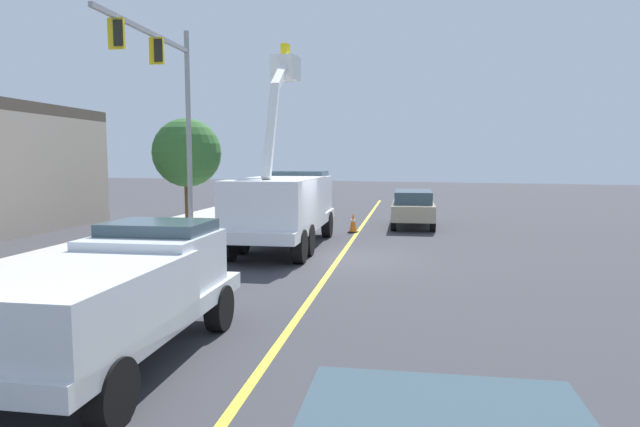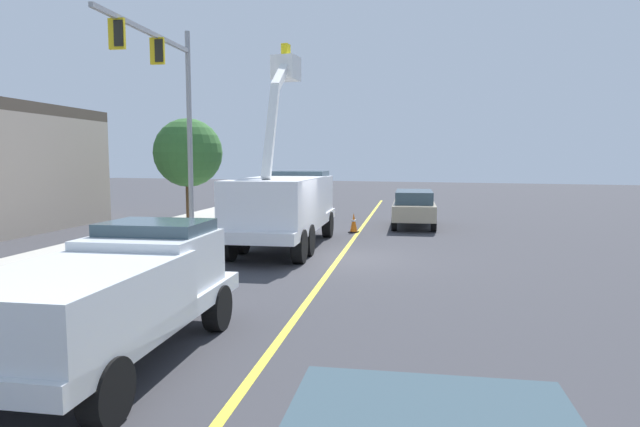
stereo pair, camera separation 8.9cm
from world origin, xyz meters
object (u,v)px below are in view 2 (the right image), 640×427
object	(u,v)px
passing_minivan	(414,206)
service_pickup_truck	(114,293)
traffic_signal_mast	(169,90)
utility_bucket_truck	(285,202)
traffic_cone_mid_front	(354,223)

from	to	relation	value
passing_minivan	service_pickup_truck	bearing A→B (deg)	176.24
passing_minivan	traffic_signal_mast	xyz separation A→B (m)	(-6.72, 8.71, 4.96)
utility_bucket_truck	traffic_signal_mast	world-z (taller)	traffic_signal_mast
utility_bucket_truck	traffic_cone_mid_front	size ratio (longest dim) A/B	10.00
traffic_signal_mast	traffic_cone_mid_front	bearing A→B (deg)	-60.42
traffic_signal_mast	utility_bucket_truck	bearing A→B (deg)	-98.30
passing_minivan	traffic_signal_mast	world-z (taller)	traffic_signal_mast
utility_bucket_truck	service_pickup_truck	distance (m)	11.49
traffic_cone_mid_front	service_pickup_truck	bearing A→B (deg)	-176.96
utility_bucket_truck	passing_minivan	bearing A→B (deg)	-23.74
service_pickup_truck	traffic_cone_mid_front	bearing A→B (deg)	3.04
service_pickup_truck	traffic_cone_mid_front	size ratio (longest dim) A/B	6.91
utility_bucket_truck	service_pickup_truck	bearing A→B (deg)	-169.62
service_pickup_truck	passing_minivan	size ratio (longest dim) A/B	1.16
service_pickup_truck	traffic_cone_mid_front	distance (m)	15.88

